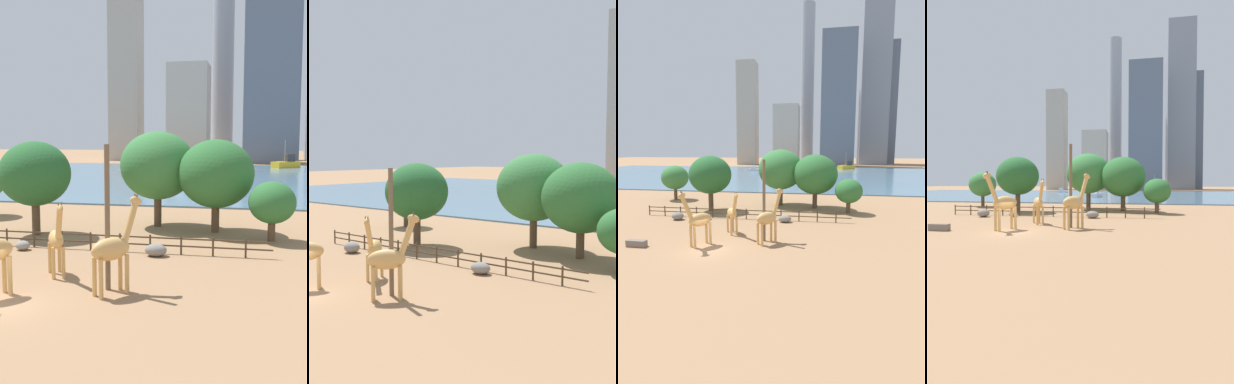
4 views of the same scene
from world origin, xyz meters
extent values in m
plane|color=#9E7551|center=(0.00, 80.00, 0.00)|extent=(400.00, 400.00, 0.00)
cube|color=slate|center=(0.00, 77.00, 0.10)|extent=(180.00, 86.00, 0.20)
cylinder|color=tan|center=(1.05, 4.99, 0.92)|extent=(0.29, 0.29, 1.85)
cylinder|color=tan|center=(0.57, 4.68, 0.92)|extent=(0.29, 0.29, 1.85)
cylinder|color=tan|center=(0.28, 6.19, 0.92)|extent=(0.29, 0.29, 1.85)
cylinder|color=tan|center=(-0.20, 5.89, 0.92)|extent=(0.29, 0.29, 1.85)
ellipsoid|color=tan|center=(0.42, 5.44, 2.17)|extent=(1.78, 2.16, 1.07)
cylinder|color=tan|center=(1.07, 4.41, 3.30)|extent=(0.92, 1.18, 1.98)
ellipsoid|color=tan|center=(1.31, 4.03, 4.21)|extent=(0.70, 0.84, 0.67)
cone|color=brown|center=(1.38, 4.08, 4.52)|extent=(0.13, 0.13, 0.19)
cone|color=brown|center=(1.24, 3.99, 4.52)|extent=(0.13, 0.13, 0.19)
cylinder|color=tan|center=(4.86, 3.54, 1.02)|extent=(0.33, 0.33, 2.05)
cylinder|color=tan|center=(5.35, 3.13, 1.02)|extent=(0.33, 0.33, 2.05)
cylinder|color=tan|center=(3.84, 2.33, 1.02)|extent=(0.33, 0.33, 2.05)
cylinder|color=tan|center=(4.32, 1.92, 1.02)|extent=(0.33, 0.33, 2.05)
ellipsoid|color=tan|center=(4.59, 2.73, 2.40)|extent=(2.15, 2.31, 1.19)
cylinder|color=tan|center=(5.39, 3.67, 3.71)|extent=(0.99, 1.08, 2.25)
ellipsoid|color=tan|center=(5.63, 3.96, 4.77)|extent=(0.83, 0.88, 0.69)
cone|color=brown|center=(5.56, 4.02, 5.12)|extent=(0.15, 0.15, 0.22)
cone|color=brown|center=(5.70, 3.90, 5.12)|extent=(0.15, 0.15, 0.22)
cylinder|color=tan|center=(-1.37, 0.25, 1.03)|extent=(0.33, 0.33, 2.06)
cylinder|color=tan|center=(-1.89, 0.62, 1.03)|extent=(0.33, 0.33, 2.06)
cylinder|color=tan|center=(-0.45, 1.56, 1.03)|extent=(0.33, 0.33, 2.06)
cylinder|color=tan|center=(-0.97, 1.93, 1.03)|extent=(0.33, 0.33, 2.06)
ellipsoid|color=tan|center=(-1.17, 1.09, 2.42)|extent=(2.07, 2.39, 1.20)
cylinder|color=tan|center=(-1.92, 0.04, 3.72)|extent=(1.00, 1.20, 2.25)
ellipsoid|color=tan|center=(-2.16, -0.31, 4.78)|extent=(0.80, 0.92, 0.72)
cone|color=brown|center=(-2.09, -0.36, 5.12)|extent=(0.15, 0.15, 0.22)
cone|color=brown|center=(-2.24, -0.26, 5.12)|extent=(0.15, 0.15, 0.22)
cylinder|color=brown|center=(4.19, 3.50, 3.87)|extent=(0.28, 0.28, 7.74)
ellipsoid|color=gray|center=(5.21, 11.15, 0.43)|extent=(1.53, 1.14, 0.85)
ellipsoid|color=gray|center=(-4.56, 10.92, 0.34)|extent=(1.05, 0.92, 0.69)
ellipsoid|color=gray|center=(-8.06, 10.14, 0.48)|extent=(1.50, 1.27, 0.95)
cube|color=#72665B|center=(-6.76, -0.15, 0.30)|extent=(1.80, 0.60, 0.60)
cylinder|color=#4C3826|center=(-13.00, 12.00, 0.65)|extent=(0.14, 0.14, 1.30)
cylinder|color=#4C3826|center=(-10.80, 12.00, 0.65)|extent=(0.14, 0.14, 1.30)
cylinder|color=#4C3826|center=(-8.59, 12.00, 0.65)|extent=(0.14, 0.14, 1.30)
cylinder|color=#4C3826|center=(-6.39, 12.00, 0.65)|extent=(0.14, 0.14, 1.30)
cylinder|color=#4C3826|center=(-4.19, 12.00, 0.65)|extent=(0.14, 0.14, 1.30)
cylinder|color=#4C3826|center=(-1.98, 12.00, 0.65)|extent=(0.14, 0.14, 1.30)
cylinder|color=#4C3826|center=(0.22, 12.00, 0.65)|extent=(0.14, 0.14, 1.30)
cylinder|color=#4C3826|center=(2.42, 12.00, 0.65)|extent=(0.14, 0.14, 1.30)
cylinder|color=#4C3826|center=(4.63, 12.00, 0.65)|extent=(0.14, 0.14, 1.30)
cylinder|color=#4C3826|center=(6.83, 12.00, 0.65)|extent=(0.14, 0.14, 1.30)
cylinder|color=#4C3826|center=(9.03, 12.00, 0.65)|extent=(0.14, 0.14, 1.30)
cylinder|color=#4C3826|center=(11.24, 12.00, 0.65)|extent=(0.14, 0.14, 1.30)
cube|color=#4C3826|center=(0.00, 12.00, 1.10)|extent=(26.10, 0.08, 0.10)
cube|color=#4C3826|center=(0.00, 12.00, 0.59)|extent=(26.10, 0.08, 0.10)
cylinder|color=brown|center=(-15.52, 24.08, 1.02)|extent=(0.57, 0.57, 2.04)
ellipsoid|color=#387A3D|center=(-15.52, 24.08, 3.87)|extent=(4.57, 4.57, 4.11)
cylinder|color=brown|center=(8.47, 20.52, 1.22)|extent=(0.68, 0.68, 2.43)
ellipsoid|color=#2D6B33|center=(8.47, 20.52, 5.02)|extent=(6.47, 6.47, 5.82)
cylinder|color=brown|center=(13.08, 17.62, 0.80)|extent=(0.58, 0.58, 1.60)
ellipsoid|color=#2D6B33|center=(13.08, 17.62, 3.07)|extent=(3.66, 3.66, 3.29)
cylinder|color=brown|center=(3.12, 22.07, 1.42)|extent=(0.68, 0.68, 2.84)
ellipsoid|color=#387A3D|center=(3.12, 22.07, 5.57)|extent=(6.82, 6.82, 6.14)
cylinder|color=brown|center=(-6.03, 16.20, 1.38)|extent=(0.68, 0.68, 2.75)
ellipsoid|color=#26602D|center=(-6.03, 16.20, 5.12)|extent=(5.92, 5.92, 5.33)
cube|color=gold|center=(-9.28, 103.66, 0.93)|extent=(7.68, 4.22, 1.45)
cube|color=silver|center=(-10.17, 103.45, 2.53)|extent=(2.95, 2.30, 1.75)
cylinder|color=silver|center=(-8.93, 103.75, 4.20)|extent=(0.14, 0.14, 5.09)
cube|color=gold|center=(19.42, 109.37, 1.01)|extent=(7.77, 7.76, 1.61)
cube|color=#333338|center=(20.14, 110.09, 2.78)|extent=(3.43, 3.42, 1.94)
cylinder|color=silver|center=(19.14, 109.09, 4.64)|extent=(0.17, 0.17, 5.65)
cube|color=silver|center=(-17.54, 92.06, 0.62)|extent=(4.36, 1.88, 0.85)
cube|color=silver|center=(-18.07, 92.01, 1.56)|extent=(1.61, 1.15, 1.02)
cylinder|color=silver|center=(-17.33, 92.07, 2.53)|extent=(0.13, 0.13, 2.97)
cube|color=silver|center=(0.21, 57.47, 0.73)|extent=(3.13, 5.60, 1.06)
cube|color=silver|center=(0.05, 56.82, 1.90)|extent=(1.69, 2.16, 1.27)
cylinder|color=silver|center=(0.27, 57.72, 3.12)|extent=(0.15, 0.15, 3.71)
cube|color=#B7B2A8|center=(-10.44, 140.82, 16.01)|extent=(13.12, 14.22, 32.02)
cylinder|color=#939EAD|center=(-1.28, 167.85, 47.00)|extent=(8.19, 8.19, 93.99)
cube|color=gray|center=(36.50, 157.52, 47.40)|extent=(15.05, 15.22, 94.80)
cube|color=slate|center=(15.98, 136.46, 32.58)|extent=(16.61, 15.60, 65.16)
cube|color=#ADA89E|center=(-33.28, 145.40, 28.22)|extent=(10.33, 10.55, 56.45)
cube|color=slate|center=(45.98, 166.32, 34.55)|extent=(8.53, 11.14, 69.10)
camera|label=1|loc=(11.76, -20.38, 8.09)|focal=45.00mm
camera|label=2|loc=(25.47, -16.10, 8.48)|focal=45.00mm
camera|label=3|loc=(9.60, -23.61, 8.67)|focal=28.00mm
camera|label=4|loc=(9.82, -23.60, 4.22)|focal=28.00mm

